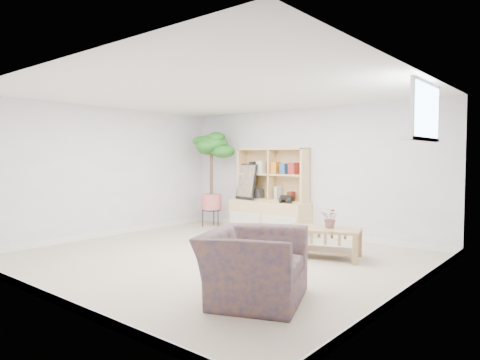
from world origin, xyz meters
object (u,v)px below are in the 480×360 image
Objects in this scene: floor_tree at (211,179)px; armchair at (254,261)px; storage_unit at (269,190)px; coffee_table at (322,243)px.

floor_tree is 1.83× the size of armchair.
armchair is at bearing -41.35° from floor_tree.
armchair is (2.22, -3.36, -0.42)m from storage_unit.
storage_unit is 1.53× the size of coffee_table.
floor_tree is 4.80m from armchair.
storage_unit reaches higher than armchair.
floor_tree is at bearing 26.30° from armchair.
armchair is (0.37, -2.11, 0.19)m from coffee_table.
armchair is at bearing -97.65° from coffee_table.
floor_tree reaches higher than storage_unit.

